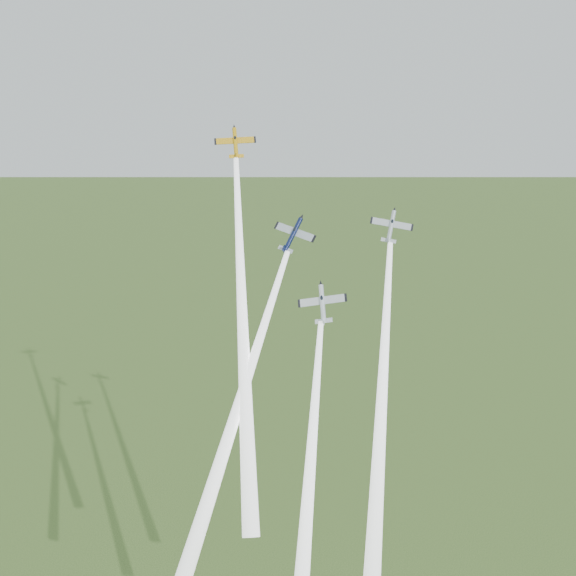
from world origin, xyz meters
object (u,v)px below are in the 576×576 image
object	(u,v)px
plane_yellow	(235,143)
plane_silver_low	(322,304)
plane_navy	(293,235)
plane_silver_right	(391,226)

from	to	relation	value
plane_yellow	plane_silver_low	size ratio (longest dim) A/B	0.88
plane_navy	plane_silver_right	bearing A→B (deg)	45.91
plane_yellow	plane_silver_low	xyz separation A→B (m)	(18.27, -10.70, -26.23)
plane_navy	plane_silver_low	xyz separation A→B (m)	(5.55, -1.59, -11.60)
plane_silver_low	plane_navy	bearing A→B (deg)	160.52
plane_yellow	plane_navy	size ratio (longest dim) A/B	0.94
plane_silver_right	plane_silver_low	bearing A→B (deg)	-141.32
plane_silver_right	plane_silver_low	world-z (taller)	plane_silver_right
plane_yellow	plane_silver_right	bearing A→B (deg)	-21.14
plane_navy	plane_silver_right	distance (m)	17.94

